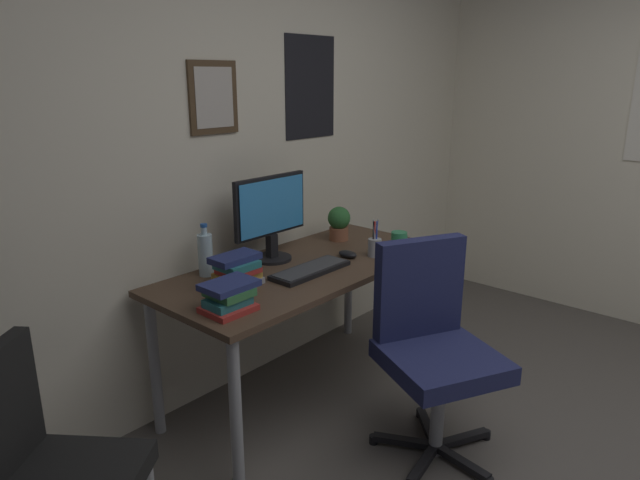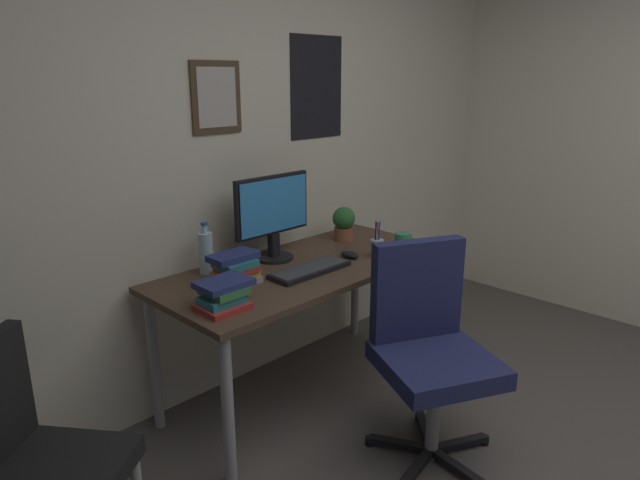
% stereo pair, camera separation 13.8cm
% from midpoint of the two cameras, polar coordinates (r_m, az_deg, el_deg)
% --- Properties ---
extents(wall_back, '(4.40, 0.10, 2.60)m').
position_cam_midpoint_polar(wall_back, '(3.01, -8.65, 9.87)').
color(wall_back, beige).
rests_on(wall_back, ground_plane).
extents(desk, '(1.55, 0.69, 0.72)m').
position_cam_midpoint_polar(desk, '(2.84, -2.91, -4.06)').
color(desk, '#4C3828').
rests_on(desk, ground_plane).
extents(office_chair, '(0.62, 0.62, 0.95)m').
position_cam_midpoint_polar(office_chair, '(2.52, 9.75, -9.92)').
color(office_chair, '#1E234C').
rests_on(office_chair, ground_plane).
extents(side_chair, '(0.59, 0.59, 0.88)m').
position_cam_midpoint_polar(side_chair, '(2.02, -28.39, -19.99)').
color(side_chair, black).
rests_on(side_chair, ground_plane).
extents(monitor, '(0.46, 0.20, 0.43)m').
position_cam_midpoint_polar(monitor, '(2.84, -6.41, 2.59)').
color(monitor, black).
rests_on(monitor, desk).
extents(keyboard, '(0.43, 0.15, 0.03)m').
position_cam_midpoint_polar(keyboard, '(2.70, -2.44, -3.06)').
color(keyboard, black).
rests_on(keyboard, desk).
extents(computer_mouse, '(0.06, 0.11, 0.04)m').
position_cam_midpoint_polar(computer_mouse, '(2.92, 1.48, -1.45)').
color(computer_mouse, black).
rests_on(computer_mouse, desk).
extents(water_bottle, '(0.07, 0.07, 0.25)m').
position_cam_midpoint_polar(water_bottle, '(2.71, -13.00, -1.40)').
color(water_bottle, silver).
rests_on(water_bottle, desk).
extents(coffee_mug_near, '(0.12, 0.09, 0.10)m').
position_cam_midpoint_polar(coffee_mug_near, '(3.07, 6.78, -0.07)').
color(coffee_mug_near, '#2D8C59').
rests_on(coffee_mug_near, desk).
extents(potted_plant, '(0.13, 0.13, 0.20)m').
position_cam_midpoint_polar(potted_plant, '(3.21, 0.71, 1.82)').
color(potted_plant, brown).
rests_on(potted_plant, desk).
extents(pen_cup, '(0.07, 0.07, 0.20)m').
position_cam_midpoint_polar(pen_cup, '(2.94, 4.24, -0.66)').
color(pen_cup, '#9EA0A5').
rests_on(pen_cup, desk).
extents(book_stack_left, '(0.23, 0.18, 0.12)m').
position_cam_midpoint_polar(book_stack_left, '(2.31, -10.96, -5.66)').
color(book_stack_left, '#B22D28').
rests_on(book_stack_left, desk).
extents(book_stack_right, '(0.22, 0.16, 0.15)m').
position_cam_midpoint_polar(book_stack_right, '(2.55, -9.95, -3.06)').
color(book_stack_right, gray).
rests_on(book_stack_right, desk).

